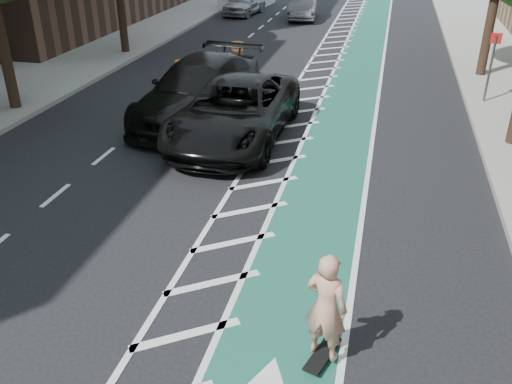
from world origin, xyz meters
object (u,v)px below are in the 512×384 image
(skateboarder, at_px, (326,307))
(suv_near, at_px, (235,110))
(barrel_a, at_px, (150,125))
(suv_far, at_px, (200,90))

(skateboarder, distance_m, suv_near, 9.14)
(barrel_a, bearing_deg, suv_near, 11.28)
(suv_near, xyz_separation_m, barrel_a, (-2.51, -0.50, -0.48))
(skateboarder, distance_m, barrel_a, 10.03)
(suv_near, bearing_deg, skateboarder, -64.94)
(suv_near, distance_m, barrel_a, 2.61)
(suv_far, bearing_deg, barrel_a, -110.86)
(skateboarder, relative_size, barrel_a, 2.14)
(suv_near, bearing_deg, barrel_a, -167.55)
(skateboarder, height_order, suv_near, skateboarder)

